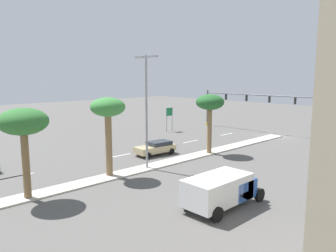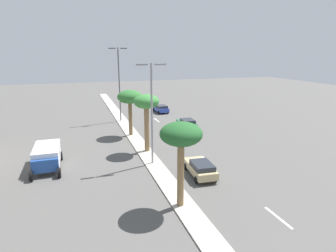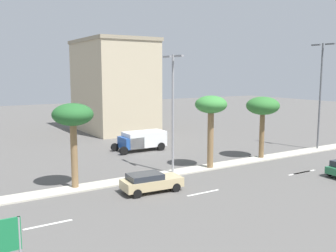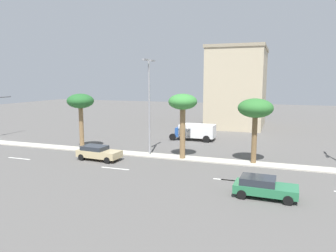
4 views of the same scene
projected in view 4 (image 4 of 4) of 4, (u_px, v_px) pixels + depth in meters
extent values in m
plane|color=#565451|center=(202.00, 160.00, 32.14)|extent=(160.00, 160.00, 0.00)
cube|color=#B7B2A3|center=(291.00, 167.00, 29.34)|extent=(1.80, 75.80, 0.12)
cube|color=silver|center=(19.00, 158.00, 32.76)|extent=(0.20, 2.80, 0.01)
cube|color=silver|center=(115.00, 168.00, 29.08)|extent=(0.20, 2.80, 0.01)
cube|color=silver|center=(231.00, 180.00, 25.61)|extent=(0.20, 2.80, 0.01)
cube|color=silver|center=(238.00, 181.00, 25.41)|extent=(0.20, 2.80, 0.01)
cube|color=tan|center=(237.00, 89.00, 55.05)|extent=(13.09, 9.00, 12.98)
cube|color=gray|center=(239.00, 49.00, 54.08)|extent=(13.39, 9.30, 0.50)
cylinder|color=olive|center=(81.00, 127.00, 36.76)|extent=(0.50, 0.50, 4.98)
ellipsoid|color=#235B28|center=(80.00, 101.00, 36.32)|extent=(3.03, 3.03, 1.67)
cylinder|color=olive|center=(183.00, 133.00, 32.09)|extent=(0.56, 0.56, 5.25)
ellipsoid|color=#387F38|center=(183.00, 102.00, 31.64)|extent=(2.87, 2.87, 1.58)
cylinder|color=brown|center=(254.00, 139.00, 30.33)|extent=(0.50, 0.50, 4.69)
ellipsoid|color=#2D6B2D|center=(255.00, 108.00, 29.91)|extent=(3.30, 3.30, 1.82)
cylinder|color=gray|center=(149.00, 108.00, 33.36)|extent=(0.20, 0.20, 10.05)
cube|color=gray|center=(152.00, 61.00, 33.50)|extent=(1.10, 0.24, 0.16)
cube|color=gray|center=(145.00, 60.00, 31.82)|extent=(1.10, 0.24, 0.16)
cube|color=tan|center=(99.00, 154.00, 32.09)|extent=(2.19, 4.55, 0.68)
cube|color=#262B33|center=(95.00, 148.00, 32.23)|extent=(1.86, 2.55, 0.41)
cylinder|color=black|center=(117.00, 156.00, 32.33)|extent=(0.27, 0.65, 0.64)
cylinder|color=black|center=(107.00, 160.00, 30.71)|extent=(0.27, 0.65, 0.64)
cylinder|color=black|center=(92.00, 154.00, 33.56)|extent=(0.27, 0.65, 0.64)
cylinder|color=black|center=(81.00, 157.00, 31.94)|extent=(0.27, 0.65, 0.64)
cube|color=#287047|center=(266.00, 189.00, 21.84)|extent=(2.07, 4.29, 0.59)
cube|color=#262B33|center=(258.00, 180.00, 21.95)|extent=(1.81, 2.38, 0.49)
cylinder|color=black|center=(289.00, 191.00, 22.18)|extent=(0.24, 0.65, 0.64)
cylinder|color=black|center=(288.00, 200.00, 20.50)|extent=(0.24, 0.65, 0.64)
cylinder|color=black|center=(245.00, 186.00, 23.26)|extent=(0.24, 0.65, 0.64)
cylinder|color=black|center=(242.00, 194.00, 21.57)|extent=(0.24, 0.65, 0.64)
cube|color=#234C99|center=(185.00, 132.00, 43.10)|extent=(2.33, 2.18, 1.22)
cube|color=silver|center=(197.00, 131.00, 42.50)|extent=(2.33, 4.62, 1.68)
cylinder|color=black|center=(173.00, 137.00, 42.56)|extent=(0.28, 0.90, 0.90)
cylinder|color=black|center=(178.00, 134.00, 44.74)|extent=(0.28, 0.90, 0.90)
cylinder|color=black|center=(206.00, 139.00, 41.04)|extent=(0.28, 0.90, 0.90)
cylinder|color=black|center=(210.00, 136.00, 43.22)|extent=(0.28, 0.90, 0.90)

